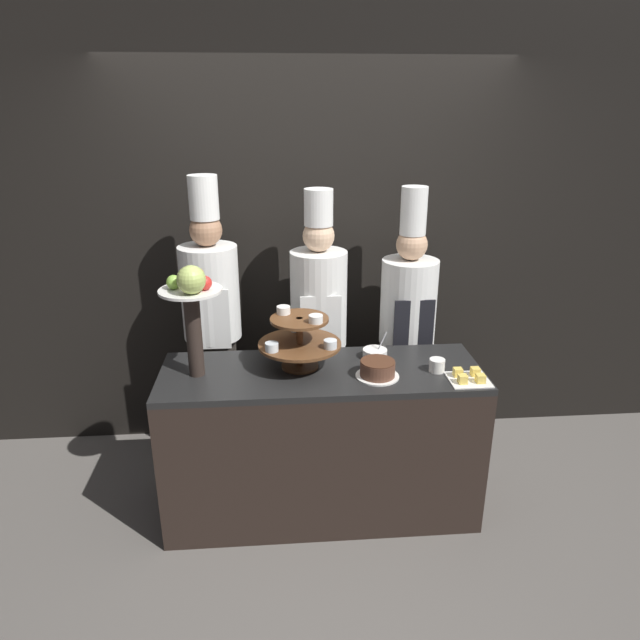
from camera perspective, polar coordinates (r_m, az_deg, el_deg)
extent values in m
plane|color=#5B5651|center=(3.32, 0.59, -21.29)|extent=(14.00, 14.00, 0.00)
cube|color=black|center=(3.77, -1.00, 8.15)|extent=(10.00, 0.06, 2.80)
cube|color=black|center=(3.29, 0.14, -12.28)|extent=(1.73, 0.60, 0.85)
cube|color=black|center=(3.07, 0.15, -5.33)|extent=(1.73, 0.60, 0.03)
cylinder|color=brown|center=(3.10, -2.01, -4.57)|extent=(0.20, 0.20, 0.02)
cylinder|color=brown|center=(3.05, -2.04, -2.30)|extent=(0.04, 0.04, 0.28)
cylinder|color=brown|center=(3.05, -2.04, -2.44)|extent=(0.45, 0.45, 0.02)
cylinder|color=brown|center=(3.00, -2.07, 0.06)|extent=(0.31, 0.31, 0.02)
cylinder|color=silver|center=(3.20, -2.33, -0.71)|extent=(0.07, 0.07, 0.04)
cylinder|color=red|center=(3.20, -2.33, -0.82)|extent=(0.06, 0.06, 0.03)
cylinder|color=silver|center=(2.95, -4.85, -2.70)|extent=(0.07, 0.07, 0.04)
cylinder|color=green|center=(2.95, -4.84, -2.82)|extent=(0.06, 0.06, 0.03)
cylinder|color=silver|center=(2.97, 1.04, -2.42)|extent=(0.07, 0.07, 0.04)
cylinder|color=gold|center=(2.98, 1.04, -2.54)|extent=(0.06, 0.06, 0.03)
cylinder|color=white|center=(3.05, -3.67, 1.00)|extent=(0.07, 0.07, 0.04)
cylinder|color=white|center=(2.92, -0.42, 0.11)|extent=(0.07, 0.07, 0.04)
cylinder|color=#2D231E|center=(3.00, -12.49, -1.39)|extent=(0.08, 0.08, 0.46)
cylinder|color=white|center=(2.92, -12.84, 2.91)|extent=(0.32, 0.32, 0.01)
sphere|color=red|center=(2.88, -11.47, 3.65)|extent=(0.07, 0.07, 0.07)
sphere|color=orange|center=(2.97, -12.32, 4.33)|extent=(0.09, 0.09, 0.09)
sphere|color=#84B742|center=(2.93, -14.43, 3.69)|extent=(0.07, 0.07, 0.07)
sphere|color=#ADC160|center=(2.82, -12.76, 3.95)|extent=(0.14, 0.14, 0.14)
cylinder|color=white|center=(3.01, 5.74, -5.59)|extent=(0.23, 0.23, 0.01)
cylinder|color=brown|center=(2.99, 5.77, -4.87)|extent=(0.18, 0.18, 0.08)
cylinder|color=#472819|center=(2.97, 5.80, -4.15)|extent=(0.18, 0.18, 0.01)
cylinder|color=white|center=(3.10, 11.62, -4.45)|extent=(0.08, 0.08, 0.07)
cube|color=white|center=(3.05, 14.64, -5.80)|extent=(0.21, 0.20, 0.01)
cube|color=#EFCC56|center=(3.00, 14.07, -5.75)|extent=(0.04, 0.04, 0.04)
cube|color=#EFCC56|center=(3.03, 15.75, -5.65)|extent=(0.04, 0.04, 0.04)
cube|color=#EFCC56|center=(3.06, 13.62, -5.10)|extent=(0.04, 0.04, 0.04)
cube|color=#EFCC56|center=(3.09, 15.26, -5.01)|extent=(0.04, 0.04, 0.04)
cylinder|color=white|center=(3.22, 5.51, -3.36)|extent=(0.14, 0.14, 0.05)
cylinder|color=#BCBCC1|center=(3.19, 6.22, -2.18)|extent=(0.05, 0.01, 0.11)
cube|color=#38332D|center=(3.78, -10.18, -7.74)|extent=(0.26, 0.14, 0.87)
cylinder|color=white|center=(3.50, -10.92, 2.72)|extent=(0.35, 0.35, 0.57)
cube|color=white|center=(3.38, -11.06, 0.01)|extent=(0.24, 0.01, 0.37)
sphere|color=#A37556|center=(3.41, -11.35, 8.81)|extent=(0.19, 0.19, 0.19)
cylinder|color=white|center=(3.37, -11.58, 11.92)|extent=(0.17, 0.17, 0.25)
cube|color=#38332D|center=(3.79, -0.13, -7.97)|extent=(0.26, 0.14, 0.80)
cylinder|color=white|center=(3.51, -0.14, 2.11)|extent=(0.35, 0.35, 0.60)
cube|color=white|center=(3.39, 0.08, -0.69)|extent=(0.24, 0.01, 0.38)
sphere|color=#DBB28E|center=(3.40, -0.14, 8.41)|extent=(0.19, 0.19, 0.19)
cylinder|color=white|center=(3.37, -0.15, 11.21)|extent=(0.17, 0.17, 0.21)
cube|color=black|center=(3.87, 8.30, -7.56)|extent=(0.26, 0.14, 0.80)
cylinder|color=white|center=(3.60, 8.84, 1.84)|extent=(0.35, 0.35, 0.53)
cube|color=black|center=(3.49, 9.35, -0.70)|extent=(0.25, 0.01, 0.34)
sphere|color=tan|center=(3.50, 9.17, 7.44)|extent=(0.19, 0.19, 0.19)
cylinder|color=white|center=(3.46, 9.36, 10.72)|extent=(0.16, 0.16, 0.28)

